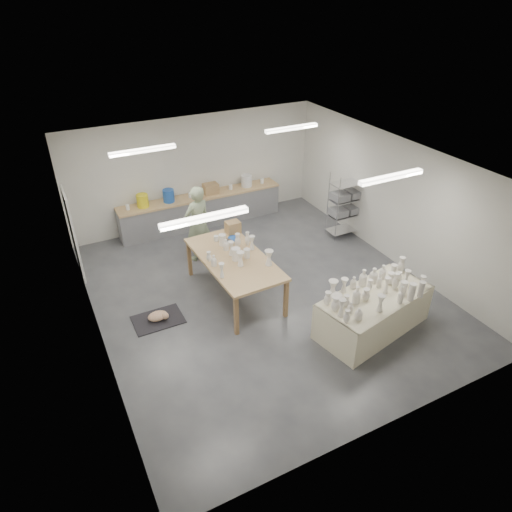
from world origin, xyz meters
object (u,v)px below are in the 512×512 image
red_stool (196,242)px  drying_table (373,310)px  work_table (235,255)px  potter (198,224)px

red_stool → drying_table: bearing=-64.6°
drying_table → work_table: bearing=116.5°
drying_table → red_stool: bearing=103.6°
work_table → drying_table: bearing=-53.6°
potter → red_stool: size_ratio=4.62×
drying_table → work_table: 3.05m
drying_table → potter: potter is taller
drying_table → potter: bearing=105.0°
red_stool → work_table: bearing=-84.4°
drying_table → potter: size_ratio=1.29×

